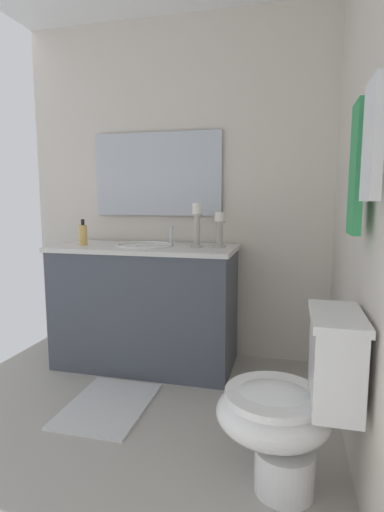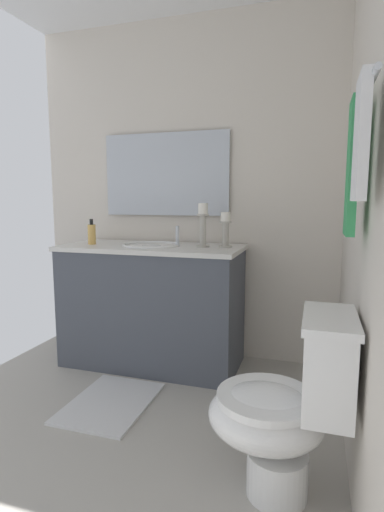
% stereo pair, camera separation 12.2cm
% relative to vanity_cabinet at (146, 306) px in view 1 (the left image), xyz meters
% --- Properties ---
extents(floor, '(2.48, 2.30, 0.02)m').
position_rel_vanity_cabinet_xyz_m(floor, '(0.91, 0.13, -0.44)').
color(floor, '#B2ADA3').
rests_on(floor, ground).
extents(wall_back, '(2.48, 0.04, 2.45)m').
position_rel_vanity_cabinet_xyz_m(wall_back, '(0.91, 1.28, 0.80)').
color(wall_back, silver).
rests_on(wall_back, ground).
extents(wall_left, '(0.04, 2.30, 2.45)m').
position_rel_vanity_cabinet_xyz_m(wall_left, '(-0.33, 0.13, 0.80)').
color(wall_left, silver).
rests_on(wall_left, ground).
extents(vanity_cabinet, '(0.58, 1.26, 0.85)m').
position_rel_vanity_cabinet_xyz_m(vanity_cabinet, '(0.00, 0.00, 0.00)').
color(vanity_cabinet, '#474C56').
rests_on(vanity_cabinet, ground).
extents(sink_basin, '(0.40, 0.40, 0.24)m').
position_rel_vanity_cabinet_xyz_m(sink_basin, '(0.00, 0.00, 0.39)').
color(sink_basin, white).
rests_on(sink_basin, vanity_cabinet).
extents(mirror, '(0.02, 0.97, 0.60)m').
position_rel_vanity_cabinet_xyz_m(mirror, '(-0.28, 0.00, 0.92)').
color(mirror, silver).
extents(candle_holder_tall, '(0.09, 0.09, 0.23)m').
position_rel_vanity_cabinet_xyz_m(candle_holder_tall, '(-0.05, 0.51, 0.54)').
color(candle_holder_tall, '#B7B2A5').
rests_on(candle_holder_tall, vanity_cabinet).
extents(candle_holder_short, '(0.09, 0.09, 0.29)m').
position_rel_vanity_cabinet_xyz_m(candle_holder_short, '(-0.02, 0.36, 0.58)').
color(candle_holder_short, '#B7B2A5').
rests_on(candle_holder_short, vanity_cabinet).
extents(soap_bottle, '(0.06, 0.06, 0.18)m').
position_rel_vanity_cabinet_xyz_m(soap_bottle, '(0.05, -0.44, 0.50)').
color(soap_bottle, '#E5B259').
rests_on(soap_bottle, vanity_cabinet).
extents(toilet, '(0.39, 0.54, 0.75)m').
position_rel_vanity_cabinet_xyz_m(toilet, '(1.05, 1.00, -0.06)').
color(toilet, white).
rests_on(toilet, ground).
extents(towel_bar, '(0.56, 0.02, 0.02)m').
position_rel_vanity_cabinet_xyz_m(towel_bar, '(1.09, 1.22, 1.07)').
color(towel_bar, silver).
extents(towel_near_vanity, '(0.17, 0.03, 0.48)m').
position_rel_vanity_cabinet_xyz_m(towel_near_vanity, '(0.95, 1.20, 0.85)').
color(towel_near_vanity, '#389E59').
rests_on(towel_near_vanity, towel_bar).
extents(towel_center, '(0.19, 0.03, 0.36)m').
position_rel_vanity_cabinet_xyz_m(towel_center, '(1.23, 1.20, 0.91)').
color(towel_center, white).
rests_on(towel_center, towel_bar).
extents(bath_mat, '(0.60, 0.44, 0.02)m').
position_rel_vanity_cabinet_xyz_m(bath_mat, '(0.62, 0.00, -0.42)').
color(bath_mat, silver).
rests_on(bath_mat, ground).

